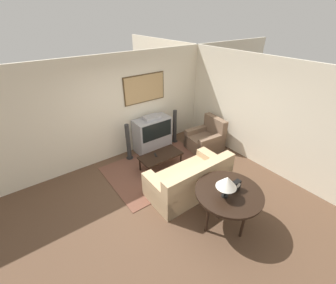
{
  "coord_description": "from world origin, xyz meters",
  "views": [
    {
      "loc": [
        -2.23,
        -3.0,
        3.53
      ],
      "look_at": [
        0.59,
        0.81,
        0.75
      ],
      "focal_mm": 24.0,
      "sensor_mm": 36.0,
      "label": 1
    }
  ],
  "objects": [
    {
      "name": "tv",
      "position": [
        0.76,
        1.78,
        0.5
      ],
      "size": [
        1.03,
        0.52,
        1.06
      ],
      "color": "#9E9EA3",
      "rests_on": "ground_plane"
    },
    {
      "name": "remote",
      "position": [
        0.31,
        0.95,
        0.41
      ],
      "size": [
        0.1,
        0.17,
        0.02
      ],
      "color": "black",
      "rests_on": "coffee_table"
    },
    {
      "name": "ground_plane",
      "position": [
        0.0,
        0.0,
        0.0
      ],
      "size": [
        12.0,
        12.0,
        0.0
      ],
      "primitive_type": "plane",
      "color": "brown"
    },
    {
      "name": "coffee_table",
      "position": [
        0.41,
        0.88,
        0.36
      ],
      "size": [
        1.07,
        0.54,
        0.4
      ],
      "color": "black",
      "rests_on": "ground_plane"
    },
    {
      "name": "mantel_clock",
      "position": [
        0.53,
        -1.29,
        0.87
      ],
      "size": [
        0.15,
        0.1,
        0.19
      ],
      "color": "black",
      "rests_on": "console_table"
    },
    {
      "name": "wall_right",
      "position": [
        2.63,
        0.0,
        1.35
      ],
      "size": [
        0.06,
        12.0,
        2.7
      ],
      "color": "beige",
      "rests_on": "ground_plane"
    },
    {
      "name": "table_lamp",
      "position": [
        0.25,
        -1.29,
        1.09
      ],
      "size": [
        0.35,
        0.35,
        0.42
      ],
      "color": "black",
      "rests_on": "console_table"
    },
    {
      "name": "area_rug",
      "position": [
        0.37,
        0.89,
        0.01
      ],
      "size": [
        2.57,
        1.86,
        0.01
      ],
      "color": "brown",
      "rests_on": "ground_plane"
    },
    {
      "name": "wall_back",
      "position": [
        0.01,
        2.13,
        1.36
      ],
      "size": [
        12.0,
        0.1,
        2.7
      ],
      "color": "beige",
      "rests_on": "ground_plane"
    },
    {
      "name": "couch",
      "position": [
        0.43,
        -0.21,
        0.31
      ],
      "size": [
        1.81,
        0.95,
        0.87
      ],
      "rotation": [
        0.0,
        0.0,
        3.14
      ],
      "color": "tan",
      "rests_on": "ground_plane"
    },
    {
      "name": "speaker_tower_right",
      "position": [
        1.54,
        1.75,
        0.49
      ],
      "size": [
        0.19,
        0.19,
        1.03
      ],
      "color": "black",
      "rests_on": "ground_plane"
    },
    {
      "name": "armchair",
      "position": [
        2.02,
        0.89,
        0.3
      ],
      "size": [
        0.96,
        0.89,
        0.93
      ],
      "rotation": [
        0.0,
        0.0,
        -1.67
      ],
      "color": "brown",
      "rests_on": "ground_plane"
    },
    {
      "name": "console_table",
      "position": [
        0.4,
        -1.26,
        0.71
      ],
      "size": [
        1.19,
        1.19,
        0.78
      ],
      "color": "black",
      "rests_on": "ground_plane"
    },
    {
      "name": "speaker_tower_left",
      "position": [
        -0.03,
        1.75,
        0.49
      ],
      "size": [
        0.19,
        0.19,
        1.03
      ],
      "color": "black",
      "rests_on": "ground_plane"
    }
  ]
}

